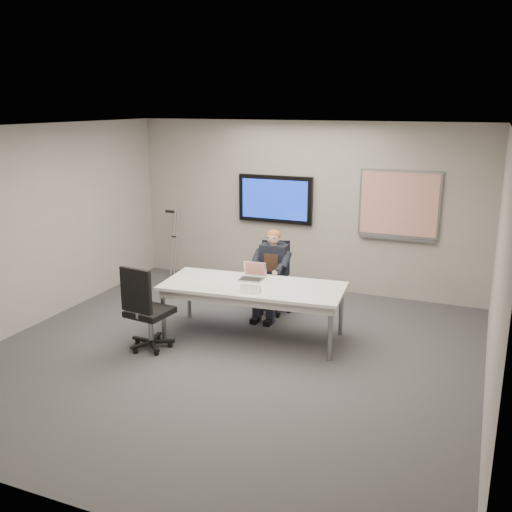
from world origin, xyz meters
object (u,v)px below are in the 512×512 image
at_px(office_chair_near, 148,324).
at_px(seated_person, 270,283).
at_px(conference_table, 253,291).
at_px(laptop, 253,275).
at_px(office_chair_far, 275,290).

relative_size(office_chair_near, seated_person, 0.87).
distance_m(office_chair_near, seated_person, 1.97).
distance_m(conference_table, laptop, 0.29).
distance_m(conference_table, office_chair_far, 1.08).
height_order(office_chair_far, office_chair_near, office_chair_near).
bearing_deg(office_chair_near, conference_table, -133.66).
bearing_deg(laptop, office_chair_far, 83.77).
xyz_separation_m(conference_table, office_chair_far, (-0.08, 1.03, -0.32)).
distance_m(conference_table, seated_person, 0.80).
bearing_deg(conference_table, seated_person, 89.63).
height_order(office_chair_near, laptop, office_chair_near).
bearing_deg(office_chair_near, office_chair_far, -110.67).
bearing_deg(office_chair_far, seated_person, -102.74).
distance_m(office_chair_near, laptop, 1.56).
bearing_deg(laptop, office_chair_near, -135.82).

